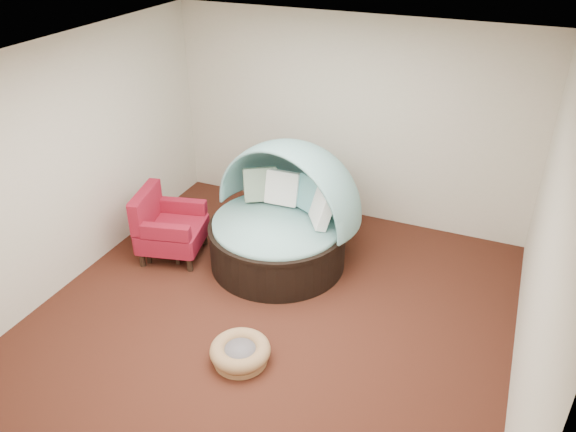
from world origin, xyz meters
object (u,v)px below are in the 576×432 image
at_px(canopy_daybed, 282,210).
at_px(red_armchair, 167,227).
at_px(pet_basket, 240,352).
at_px(side_table, 165,236).

height_order(canopy_daybed, red_armchair, canopy_daybed).
height_order(pet_basket, side_table, side_table).
xyz_separation_m(red_armchair, side_table, (-0.03, -0.03, -0.13)).
bearing_deg(canopy_daybed, red_armchair, -148.64).
xyz_separation_m(pet_basket, side_table, (-1.74, 1.32, 0.17)).
height_order(red_armchair, side_table, red_armchair).
distance_m(canopy_daybed, red_armchair, 1.49).
distance_m(red_armchair, side_table, 0.14).
distance_m(pet_basket, side_table, 2.19).
bearing_deg(pet_basket, side_table, 142.82).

